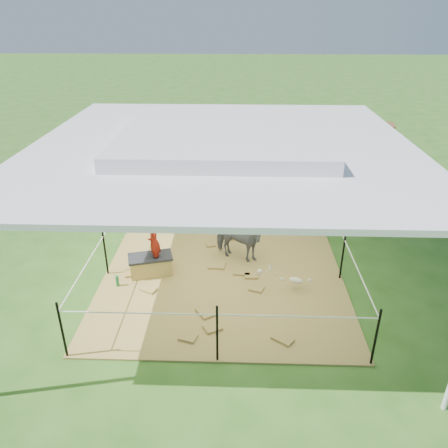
{
  "coord_description": "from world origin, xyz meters",
  "views": [
    {
      "loc": [
        0.27,
        -7.13,
        4.7
      ],
      "look_at": [
        0.0,
        0.6,
        0.85
      ],
      "focal_mm": 35.0,
      "sensor_mm": 36.0,
      "label": 1
    }
  ],
  "objects_px": {
    "green_bottle": "(117,281)",
    "picnic_table_far": "(366,134)",
    "foal": "(296,279)",
    "trash_barrel": "(345,156)",
    "straw_bale": "(151,266)",
    "distant_person": "(281,139)",
    "picnic_table_near": "(288,142)",
    "pony": "(238,240)",
    "woman": "(154,236)"
  },
  "relations": [
    {
      "from": "picnic_table_far",
      "to": "straw_bale",
      "type": "bearing_deg",
      "value": -113.58
    },
    {
      "from": "picnic_table_near",
      "to": "distant_person",
      "type": "relative_size",
      "value": 2.02
    },
    {
      "from": "green_bottle",
      "to": "woman",
      "type": "bearing_deg",
      "value": 34.7
    },
    {
      "from": "pony",
      "to": "trash_barrel",
      "type": "bearing_deg",
      "value": -7.4
    },
    {
      "from": "green_bottle",
      "to": "trash_barrel",
      "type": "distance_m",
      "value": 8.74
    },
    {
      "from": "green_bottle",
      "to": "trash_barrel",
      "type": "xyz_separation_m",
      "value": [
        5.58,
        6.72,
        0.35
      ]
    },
    {
      "from": "straw_bale",
      "to": "distant_person",
      "type": "distance_m",
      "value": 8.74
    },
    {
      "from": "green_bottle",
      "to": "pony",
      "type": "height_order",
      "value": "pony"
    },
    {
      "from": "straw_bale",
      "to": "trash_barrel",
      "type": "bearing_deg",
      "value": 51.28
    },
    {
      "from": "green_bottle",
      "to": "distant_person",
      "type": "relative_size",
      "value": 0.22
    },
    {
      "from": "foal",
      "to": "straw_bale",
      "type": "bearing_deg",
      "value": -168.89
    },
    {
      "from": "picnic_table_near",
      "to": "green_bottle",
      "type": "bearing_deg",
      "value": -111.39
    },
    {
      "from": "green_bottle",
      "to": "picnic_table_far",
      "type": "bearing_deg",
      "value": 54.19
    },
    {
      "from": "pony",
      "to": "straw_bale",
      "type": "bearing_deg",
      "value": 132.05
    },
    {
      "from": "straw_bale",
      "to": "picnic_table_near",
      "type": "relative_size",
      "value": 0.39
    },
    {
      "from": "straw_bale",
      "to": "woman",
      "type": "height_order",
      "value": "woman"
    },
    {
      "from": "green_bottle",
      "to": "pony",
      "type": "xyz_separation_m",
      "value": [
        2.24,
        1.03,
        0.34
      ]
    },
    {
      "from": "picnic_table_far",
      "to": "pony",
      "type": "bearing_deg",
      "value": -107.49
    },
    {
      "from": "woman",
      "to": "picnic_table_far",
      "type": "xyz_separation_m",
      "value": [
        6.37,
        9.28,
        -0.44
      ]
    },
    {
      "from": "trash_barrel",
      "to": "distant_person",
      "type": "xyz_separation_m",
      "value": [
        -1.85,
        1.86,
        0.01
      ]
    },
    {
      "from": "foal",
      "to": "distant_person",
      "type": "bearing_deg",
      "value": 107.52
    },
    {
      "from": "foal",
      "to": "trash_barrel",
      "type": "height_order",
      "value": "trash_barrel"
    },
    {
      "from": "woman",
      "to": "pony",
      "type": "distance_m",
      "value": 1.73
    },
    {
      "from": "green_bottle",
      "to": "trash_barrel",
      "type": "bearing_deg",
      "value": 50.31
    },
    {
      "from": "picnic_table_near",
      "to": "distant_person",
      "type": "xyz_separation_m",
      "value": [
        -0.22,
        0.11,
        0.08
      ]
    },
    {
      "from": "foal",
      "to": "distant_person",
      "type": "relative_size",
      "value": 0.8
    },
    {
      "from": "pony",
      "to": "picnic_table_far",
      "type": "bearing_deg",
      "value": -5.78
    },
    {
      "from": "picnic_table_far",
      "to": "distant_person",
      "type": "distance_m",
      "value": 3.48
    },
    {
      "from": "foal",
      "to": "picnic_table_near",
      "type": "xyz_separation_m",
      "value": [
        0.65,
        8.48,
        0.17
      ]
    },
    {
      "from": "straw_bale",
      "to": "picnic_table_far",
      "type": "height_order",
      "value": "picnic_table_far"
    },
    {
      "from": "pony",
      "to": "green_bottle",
      "type": "bearing_deg",
      "value": 137.78
    },
    {
      "from": "pony",
      "to": "distant_person",
      "type": "distance_m",
      "value": 7.7
    },
    {
      "from": "picnic_table_near",
      "to": "foal",
      "type": "bearing_deg",
      "value": -90.77
    },
    {
      "from": "trash_barrel",
      "to": "foal",
      "type": "bearing_deg",
      "value": -108.7
    },
    {
      "from": "woman",
      "to": "trash_barrel",
      "type": "xyz_separation_m",
      "value": [
        4.93,
        6.27,
        -0.36
      ]
    },
    {
      "from": "foal",
      "to": "picnic_table_near",
      "type": "distance_m",
      "value": 8.5
    },
    {
      "from": "green_bottle",
      "to": "foal",
      "type": "bearing_deg",
      "value": 0.02
    },
    {
      "from": "straw_bale",
      "to": "foal",
      "type": "height_order",
      "value": "foal"
    },
    {
      "from": "pony",
      "to": "foal",
      "type": "relative_size",
      "value": 1.32
    },
    {
      "from": "pony",
      "to": "foal",
      "type": "bearing_deg",
      "value": -111.1
    },
    {
      "from": "woman",
      "to": "distant_person",
      "type": "xyz_separation_m",
      "value": [
        3.08,
        8.13,
        -0.35
      ]
    },
    {
      "from": "straw_bale",
      "to": "pony",
      "type": "bearing_deg",
      "value": 19.04
    },
    {
      "from": "picnic_table_far",
      "to": "woman",
      "type": "bearing_deg",
      "value": -113.16
    },
    {
      "from": "trash_barrel",
      "to": "picnic_table_near",
      "type": "relative_size",
      "value": 0.48
    },
    {
      "from": "woman",
      "to": "picnic_table_far",
      "type": "height_order",
      "value": "woman"
    },
    {
      "from": "foal",
      "to": "picnic_table_far",
      "type": "height_order",
      "value": "picnic_table_far"
    },
    {
      "from": "woman",
      "to": "trash_barrel",
      "type": "bearing_deg",
      "value": 126.4
    },
    {
      "from": "straw_bale",
      "to": "distant_person",
      "type": "height_order",
      "value": "distant_person"
    },
    {
      "from": "green_bottle",
      "to": "trash_barrel",
      "type": "relative_size",
      "value": 0.22
    },
    {
      "from": "green_bottle",
      "to": "picnic_table_far",
      "type": "relative_size",
      "value": 0.11
    }
  ]
}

